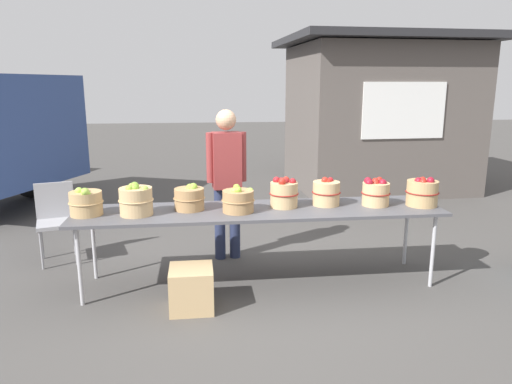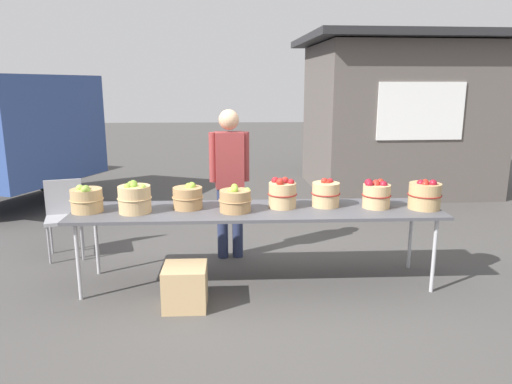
{
  "view_description": "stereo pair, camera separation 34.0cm",
  "coord_description": "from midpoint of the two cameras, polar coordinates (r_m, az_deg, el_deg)",
  "views": [
    {
      "loc": [
        -0.57,
        -4.37,
        1.92
      ],
      "look_at": [
        0.0,
        0.3,
        0.85
      ],
      "focal_mm": 33.45,
      "sensor_mm": 36.0,
      "label": 1
    },
    {
      "loc": [
        -0.24,
        -4.4,
        1.92
      ],
      "look_at": [
        0.0,
        0.3,
        0.85
      ],
      "focal_mm": 33.45,
      "sensor_mm": 36.0,
      "label": 2
    }
  ],
  "objects": [
    {
      "name": "ground_plane",
      "position": [
        4.81,
        2.25,
        -10.75
      ],
      "size": [
        40.0,
        40.0,
        0.0
      ],
      "primitive_type": "plane",
      "color": "#474442"
    },
    {
      "name": "market_table",
      "position": [
        4.57,
        2.32,
        -2.46
      ],
      "size": [
        3.5,
        0.76,
        0.75
      ],
      "color": "#4C4C51",
      "rests_on": "ground"
    },
    {
      "name": "apple_basket_green_0",
      "position": [
        4.65,
        -17.66,
        -0.85
      ],
      "size": [
        0.31,
        0.31,
        0.27
      ],
      "color": "tan",
      "rests_on": "market_table"
    },
    {
      "name": "apple_basket_green_1",
      "position": [
        4.51,
        -12.24,
        -0.74
      ],
      "size": [
        0.32,
        0.32,
        0.31
      ],
      "color": "tan",
      "rests_on": "market_table"
    },
    {
      "name": "apple_basket_green_2",
      "position": [
        4.58,
        -6.04,
        -0.58
      ],
      "size": [
        0.3,
        0.3,
        0.25
      ],
      "color": "#A87F51",
      "rests_on": "market_table"
    },
    {
      "name": "apple_basket_green_3",
      "position": [
        4.45,
        -0.31,
        -0.98
      ],
      "size": [
        0.31,
        0.31,
        0.25
      ],
      "color": "#A87F51",
      "rests_on": "market_table"
    },
    {
      "name": "apple_basket_red_0",
      "position": [
        4.61,
        5.29,
        -0.2
      ],
      "size": [
        0.28,
        0.28,
        0.3
      ],
      "color": "tan",
      "rests_on": "market_table"
    },
    {
      "name": "apple_basket_red_1",
      "position": [
        4.71,
        10.4,
        -0.2
      ],
      "size": [
        0.28,
        0.28,
        0.28
      ],
      "color": "tan",
      "rests_on": "market_table"
    },
    {
      "name": "apple_basket_red_2",
      "position": [
        4.78,
        16.18,
        -0.28
      ],
      "size": [
        0.28,
        0.28,
        0.28
      ],
      "color": "tan",
      "rests_on": "market_table"
    },
    {
      "name": "apple_basket_red_3",
      "position": [
        4.88,
        21.42,
        -0.35
      ],
      "size": [
        0.32,
        0.32,
        0.3
      ],
      "color": "tan",
      "rests_on": "market_table"
    },
    {
      "name": "vendor_adult",
      "position": [
        5.2,
        -1.33,
        2.34
      ],
      "size": [
        0.44,
        0.25,
        1.66
      ],
      "rotation": [
        0.0,
        0.0,
        3.24
      ],
      "color": "#262D4C",
      "rests_on": "ground"
    },
    {
      "name": "food_kiosk",
      "position": [
        9.21,
        17.58,
        8.9
      ],
      "size": [
        3.61,
        3.03,
        2.74
      ],
      "rotation": [
        0.0,
        0.0,
        0.04
      ],
      "color": "#59514C",
      "rests_on": "ground"
    },
    {
      "name": "folding_chair",
      "position": [
        5.74,
        -20.39,
        -2.26
      ],
      "size": [
        0.49,
        0.49,
        0.86
      ],
      "rotation": [
        0.0,
        0.0,
        0.28
      ],
      "color": "#99999E",
      "rests_on": "ground"
    },
    {
      "name": "produce_crate",
      "position": [
        4.27,
        -6.18,
        -11.2
      ],
      "size": [
        0.37,
        0.37,
        0.37
      ],
      "primitive_type": "cube",
      "color": "tan",
      "rests_on": "ground"
    }
  ]
}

